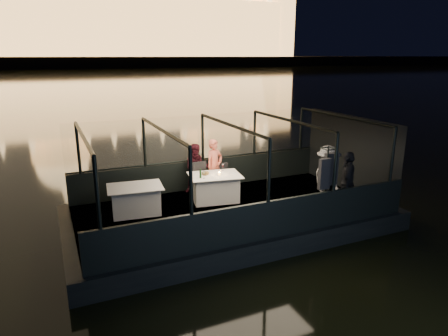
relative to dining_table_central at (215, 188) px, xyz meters
name	(u,v)px	position (x,y,z in m)	size (l,w,h in m)	color
river_water	(64,78)	(0.12, 79.23, -0.89)	(500.00, 500.00, 0.00)	black
boat_hull	(230,226)	(0.12, -0.77, -0.89)	(8.60, 4.40, 1.00)	black
boat_deck	(230,209)	(0.12, -0.77, -0.41)	(8.00, 4.00, 0.04)	black
gunwale_port	(203,174)	(0.12, 1.23, 0.06)	(8.00, 0.08, 0.90)	black
gunwale_starboard	(268,220)	(0.12, -2.77, 0.06)	(8.00, 0.08, 0.90)	black
cabin_glass_port	(203,138)	(0.12, 1.23, 1.21)	(8.00, 0.02, 1.40)	#99B2B2
cabin_glass_starboard	(269,171)	(0.12, -2.77, 1.21)	(8.00, 0.02, 1.40)	#99B2B2
cabin_roof_glass	(230,125)	(0.12, -0.77, 1.91)	(8.00, 4.00, 0.02)	#99B2B2
end_wall_fore	(69,188)	(-3.88, -0.77, 0.76)	(0.02, 4.00, 2.30)	black
end_wall_aft	(349,153)	(4.12, -0.77, 0.76)	(0.02, 4.00, 2.30)	black
canopy_ribs	(230,168)	(0.12, -0.77, 0.76)	(8.00, 4.00, 2.30)	black
embankment	(49,63)	(0.12, 209.23, 0.11)	(400.00, 140.00, 6.00)	#423D33
dining_table_central	(215,188)	(0.00, 0.00, 0.00)	(1.45, 1.05, 0.77)	white
dining_table_aft	(136,199)	(-2.27, -0.04, 0.00)	(1.40, 1.02, 0.75)	silver
chair_port_left	(202,182)	(-0.23, 0.45, 0.06)	(0.47, 0.47, 1.00)	black
chair_port_right	(224,178)	(0.52, 0.55, 0.06)	(0.41, 0.41, 0.87)	black
coat_stand	(326,188)	(1.88, -2.52, 0.51)	(0.54, 0.43, 1.94)	black
person_woman_coral	(214,168)	(0.29, 0.72, 0.36)	(0.59, 0.39, 1.63)	#E06951
person_man_maroon	(197,169)	(-0.22, 0.87, 0.36)	(0.72, 0.56, 1.51)	#3F111B
passenger_stripe	(327,179)	(2.50, -1.81, 0.47)	(1.14, 0.64, 1.75)	silver
passenger_dark	(347,184)	(2.69, -2.36, 0.47)	(1.00, 0.42, 1.70)	black
wine_bottle	(200,173)	(-0.47, -0.11, 0.53)	(0.06, 0.06, 0.27)	#163D1A
bread_basket	(205,173)	(-0.23, 0.13, 0.42)	(0.20, 0.20, 0.08)	brown
amber_candle	(219,173)	(0.12, -0.04, 0.42)	(0.06, 0.06, 0.08)	#FFAB3F
plate_near	(233,173)	(0.52, -0.08, 0.39)	(0.22, 0.22, 0.01)	white
plate_far	(207,174)	(-0.18, 0.15, 0.39)	(0.27, 0.27, 0.02)	silver
wine_glass_white	(204,175)	(-0.40, -0.20, 0.48)	(0.07, 0.07, 0.21)	white
wine_glass_red	(223,168)	(0.38, 0.28, 0.48)	(0.07, 0.07, 0.20)	silver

